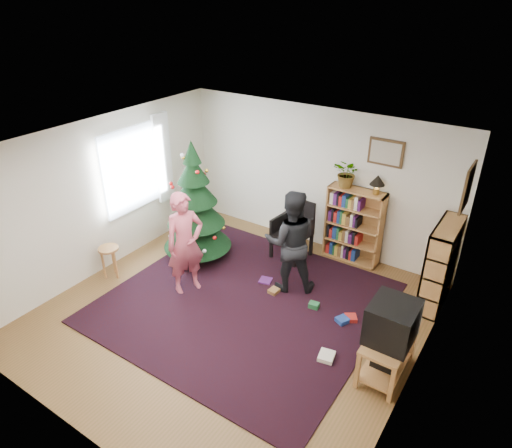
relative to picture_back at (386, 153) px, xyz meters
The scene contains 23 objects.
floor 3.35m from the picture_back, 114.92° to the right, with size 5.00×5.00×0.00m, color brown.
ceiling 2.78m from the picture_back, 114.92° to the right, with size 5.00×5.00×0.00m, color white.
wall_back 1.35m from the picture_back, behind, with size 5.00×0.02×2.50m, color silver.
wall_front 5.15m from the picture_back, 103.02° to the right, with size 5.00×0.02×2.50m, color silver.
wall_left 4.47m from the picture_back, 145.86° to the right, with size 0.02×5.00×2.50m, color silver.
wall_right 2.90m from the picture_back, 61.39° to the right, with size 0.02×5.00×2.50m, color silver.
rug 3.13m from the picture_back, 117.87° to the right, with size 3.80×3.60×0.02m, color black.
window_pane 4.10m from the picture_back, 152.62° to the right, with size 0.04×1.20×1.40m, color silver.
curtain 3.79m from the picture_back, 161.83° to the right, with size 0.06×0.35×1.60m, color white.
picture_back is the anchor object (origin of this frame).
picture_right 1.51m from the picture_back, 28.69° to the right, with size 0.03×0.50×0.60m.
christmas_tree 3.18m from the picture_back, 149.20° to the right, with size 1.16×1.16×2.10m.
bookshelf_back 1.33m from the picture_back, 157.57° to the right, with size 0.95×0.30×1.30m.
bookshelf_right 1.85m from the picture_back, 26.10° to the right, with size 0.30×0.95×1.30m.
tv_stand 3.07m from the picture_back, 65.70° to the right, with size 0.47×0.84×0.55m.
crt_tv 2.84m from the picture_back, 65.76° to the right, with size 0.53×0.57×0.50m.
armchair 1.94m from the picture_back, 155.68° to the right, with size 0.60×0.61×1.01m.
stool 4.62m from the picture_back, 140.29° to the right, with size 0.32×0.32×0.53m.
person_standing 3.35m from the picture_back, 131.40° to the right, with size 0.59×0.39×1.63m, color #B74959.
person_by_chair 2.00m from the picture_back, 118.62° to the right, with size 0.80×0.62×1.65m, color black.
potted_plant 0.68m from the picture_back, 165.63° to the right, with size 0.43×0.37×0.48m, color gray.
table_lamp 0.46m from the picture_back, 101.31° to the right, with size 0.24×0.24×0.32m.
floor_clutter 2.60m from the picture_back, 91.70° to the right, with size 2.32×1.40×0.08m.
Camera 1 is at (3.18, -4.17, 4.25)m, focal length 32.00 mm.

